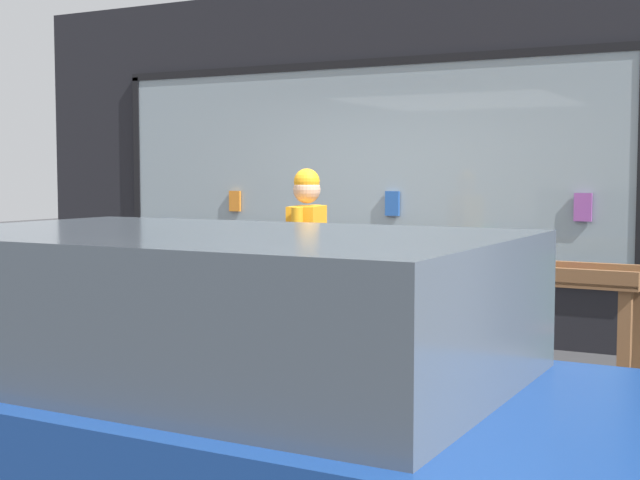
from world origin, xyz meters
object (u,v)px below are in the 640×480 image
display_table_left (194,273)px  small_dog (338,349)px  person_browsing (307,256)px  parked_car (211,397)px  display_table_right (484,285)px

display_table_left → small_dog: display_table_left is taller
display_table_left → small_dog: bearing=-21.6°
person_browsing → small_dog: size_ratio=3.84×
display_table_left → parked_car: bearing=-53.4°
display_table_left → parked_car: 4.89m
small_dog → parked_car: parked_car is taller
display_table_right → small_dog: (-0.93, -0.75, -0.47)m
display_table_right → parked_car: size_ratio=0.58×
display_table_left → parked_car: (2.92, -3.93, 0.04)m
person_browsing → parked_car: bearing=-171.2°
small_dog → parked_car: (1.02, -3.18, 0.46)m
display_table_left → display_table_right: (2.83, -0.00, 0.06)m
person_browsing → parked_car: person_browsing is taller
person_browsing → parked_car: size_ratio=0.39×
display_table_right → parked_car: 3.93m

